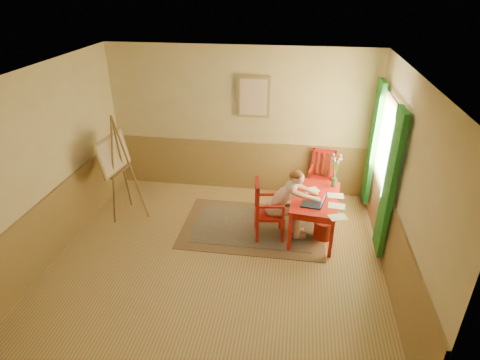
% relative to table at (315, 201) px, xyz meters
% --- Properties ---
extents(room, '(5.04, 4.54, 2.84)m').
position_rel_table_xyz_m(room, '(-1.44, -0.79, 0.77)').
color(room, tan).
rests_on(room, ground).
extents(wainscot, '(5.00, 4.50, 1.00)m').
position_rel_table_xyz_m(wainscot, '(-1.44, 0.00, -0.13)').
color(wainscot, '#A7854E').
rests_on(wainscot, room).
extents(window, '(0.12, 2.01, 2.20)m').
position_rel_table_xyz_m(window, '(0.98, 0.31, 0.71)').
color(window, white).
rests_on(window, room).
extents(wall_portrait, '(0.60, 0.05, 0.76)m').
position_rel_table_xyz_m(wall_portrait, '(-1.19, 1.41, 1.27)').
color(wall_portrait, '#9B8052').
rests_on(wall_portrait, room).
extents(rug, '(2.40, 1.60, 0.02)m').
position_rel_table_xyz_m(rug, '(-1.01, 0.05, -0.62)').
color(rug, '#8C7251').
rests_on(rug, room).
extents(table, '(0.85, 1.27, 0.72)m').
position_rel_table_xyz_m(table, '(0.00, 0.00, 0.00)').
color(table, red).
rests_on(table, room).
extents(chair_left, '(0.52, 0.51, 1.01)m').
position_rel_table_xyz_m(chair_left, '(-0.77, -0.17, -0.13)').
color(chair_left, red).
rests_on(chair_left, room).
extents(chair_back, '(0.52, 0.53, 1.01)m').
position_rel_table_xyz_m(chair_back, '(0.14, 1.12, -0.13)').
color(chair_back, red).
rests_on(chair_back, room).
extents(figure, '(0.91, 0.45, 1.20)m').
position_rel_table_xyz_m(figure, '(-0.46, -0.12, 0.03)').
color(figure, beige).
rests_on(figure, room).
extents(laptop, '(0.39, 0.27, 0.22)m').
position_rel_table_xyz_m(laptop, '(-0.02, -0.29, 0.13)').
color(laptop, '#1E2338').
rests_on(laptop, table).
extents(papers, '(0.69, 1.04, 0.00)m').
position_rel_table_xyz_m(papers, '(0.21, -0.14, 0.09)').
color(papers, white).
rests_on(papers, table).
extents(vase, '(0.18, 0.28, 0.56)m').
position_rel_table_xyz_m(vase, '(0.30, 0.41, 0.35)').
color(vase, '#3F724C').
rests_on(vase, table).
extents(wastebasket, '(0.36, 0.36, 0.31)m').
position_rel_table_xyz_m(wastebasket, '(0.16, -0.09, -0.47)').
color(wastebasket, '#AD2519').
rests_on(wastebasket, room).
extents(easel, '(0.66, 0.83, 1.87)m').
position_rel_table_xyz_m(easel, '(-3.39, 0.15, 0.47)').
color(easel, brown).
rests_on(easel, room).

